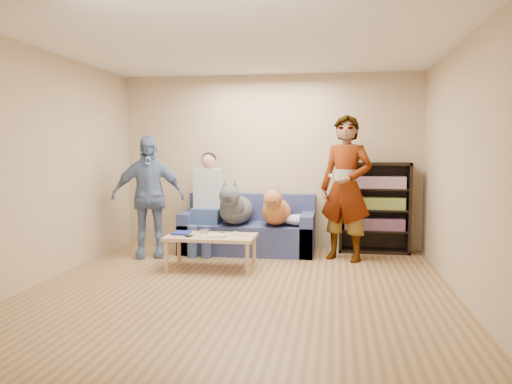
% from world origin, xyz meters
% --- Properties ---
extents(ground, '(5.00, 5.00, 0.00)m').
position_xyz_m(ground, '(0.00, 0.00, 0.00)').
color(ground, brown).
rests_on(ground, ground).
extents(ceiling, '(5.00, 5.00, 0.00)m').
position_xyz_m(ceiling, '(0.00, 0.00, 2.60)').
color(ceiling, white).
rests_on(ceiling, ground).
extents(wall_back, '(4.50, 0.00, 4.50)m').
position_xyz_m(wall_back, '(0.00, 2.50, 1.30)').
color(wall_back, tan).
rests_on(wall_back, ground).
extents(wall_front, '(4.50, 0.00, 4.50)m').
position_xyz_m(wall_front, '(0.00, -2.50, 1.30)').
color(wall_front, tan).
rests_on(wall_front, ground).
extents(wall_left, '(0.00, 5.00, 5.00)m').
position_xyz_m(wall_left, '(-2.25, 0.00, 1.30)').
color(wall_left, tan).
rests_on(wall_left, ground).
extents(wall_right, '(0.00, 5.00, 5.00)m').
position_xyz_m(wall_right, '(2.25, 0.00, 1.30)').
color(wall_right, tan).
rests_on(wall_right, ground).
extents(blanket, '(0.44, 0.37, 0.15)m').
position_xyz_m(blanket, '(0.48, 1.92, 0.50)').
color(blanket, '#B7B8BC').
rests_on(blanket, sofa).
extents(person_standing_right, '(0.83, 0.71, 1.94)m').
position_xyz_m(person_standing_right, '(1.13, 1.73, 0.97)').
color(person_standing_right, gray).
rests_on(person_standing_right, ground).
extents(person_standing_left, '(1.06, 0.69, 1.67)m').
position_xyz_m(person_standing_left, '(-1.56, 1.52, 0.84)').
color(person_standing_left, '#6D7FAF').
rests_on(person_standing_left, ground).
extents(held_controller, '(0.05, 0.13, 0.03)m').
position_xyz_m(held_controller, '(0.93, 1.53, 1.15)').
color(held_controller, white).
rests_on(held_controller, person_standing_right).
extents(notebook_blue, '(0.20, 0.26, 0.03)m').
position_xyz_m(notebook_blue, '(-0.93, 1.02, 0.43)').
color(notebook_blue, navy).
rests_on(notebook_blue, coffee_table).
extents(papers, '(0.26, 0.20, 0.02)m').
position_xyz_m(papers, '(-0.48, 0.87, 0.43)').
color(papers, silver).
rests_on(papers, coffee_table).
extents(magazine, '(0.22, 0.17, 0.01)m').
position_xyz_m(magazine, '(-0.45, 0.89, 0.44)').
color(magazine, beige).
rests_on(magazine, coffee_table).
extents(camera_silver, '(0.11, 0.06, 0.05)m').
position_xyz_m(camera_silver, '(-0.65, 1.09, 0.45)').
color(camera_silver, '#ABABAF').
rests_on(camera_silver, coffee_table).
extents(controller_a, '(0.04, 0.13, 0.03)m').
position_xyz_m(controller_a, '(-0.25, 1.07, 0.43)').
color(controller_a, white).
rests_on(controller_a, coffee_table).
extents(controller_b, '(0.09, 0.06, 0.03)m').
position_xyz_m(controller_b, '(-0.17, 0.99, 0.43)').
color(controller_b, white).
rests_on(controller_b, coffee_table).
extents(headphone_cup_a, '(0.07, 0.07, 0.02)m').
position_xyz_m(headphone_cup_a, '(-0.33, 0.95, 0.43)').
color(headphone_cup_a, white).
rests_on(headphone_cup_a, coffee_table).
extents(headphone_cup_b, '(0.07, 0.07, 0.02)m').
position_xyz_m(headphone_cup_b, '(-0.33, 1.03, 0.43)').
color(headphone_cup_b, silver).
rests_on(headphone_cup_b, coffee_table).
extents(pen_orange, '(0.13, 0.06, 0.01)m').
position_xyz_m(pen_orange, '(-0.55, 0.81, 0.42)').
color(pen_orange, '#ED5A21').
rests_on(pen_orange, coffee_table).
extents(pen_black, '(0.13, 0.08, 0.01)m').
position_xyz_m(pen_black, '(-0.41, 1.15, 0.42)').
color(pen_black, black).
rests_on(pen_black, coffee_table).
extents(wallet, '(0.07, 0.12, 0.02)m').
position_xyz_m(wallet, '(-0.78, 0.85, 0.43)').
color(wallet, black).
rests_on(wallet, coffee_table).
extents(sofa, '(1.90, 0.85, 0.82)m').
position_xyz_m(sofa, '(-0.25, 2.10, 0.28)').
color(sofa, '#515B93').
rests_on(sofa, ground).
extents(person_seated, '(0.40, 0.73, 1.47)m').
position_xyz_m(person_seated, '(-0.84, 1.97, 0.77)').
color(person_seated, '#394B7F').
rests_on(person_seated, sofa).
extents(dog_gray, '(0.46, 1.27, 0.66)m').
position_xyz_m(dog_gray, '(-0.40, 1.87, 0.66)').
color(dog_gray, '#52565D').
rests_on(dog_gray, sofa).
extents(dog_tan, '(0.41, 1.16, 0.59)m').
position_xyz_m(dog_tan, '(0.17, 1.89, 0.64)').
color(dog_tan, '#BD6139').
rests_on(dog_tan, sofa).
extents(coffee_table, '(1.10, 0.60, 0.42)m').
position_xyz_m(coffee_table, '(-0.53, 0.97, 0.37)').
color(coffee_table, tan).
rests_on(coffee_table, ground).
extents(bookshelf, '(1.00, 0.34, 1.30)m').
position_xyz_m(bookshelf, '(1.55, 2.33, 0.68)').
color(bookshelf, black).
rests_on(bookshelf, ground).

